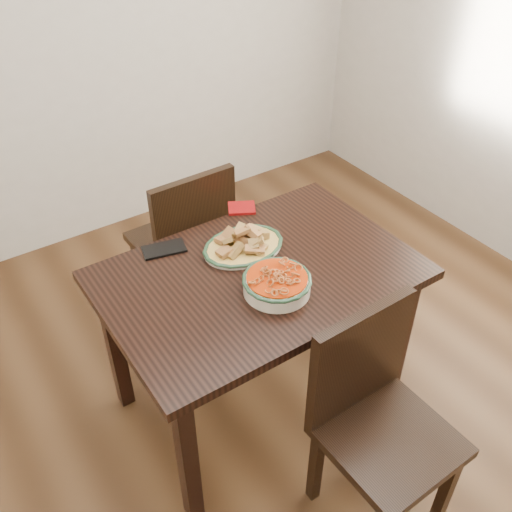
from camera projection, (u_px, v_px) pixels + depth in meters
floor at (280, 394)px, 2.66m from camera, size 3.50×3.50×0.00m
wall_back at (92, 15)px, 3.00m from camera, size 3.50×0.10×2.60m
dining_table at (259, 290)px, 2.25m from camera, size 1.20×0.80×0.75m
chair_far at (186, 239)px, 2.78m from camera, size 0.43×0.43×0.89m
chair_near at (375, 411)px, 1.98m from camera, size 0.43×0.43×0.89m
fish_plate at (243, 240)px, 2.28m from camera, size 0.34×0.26×0.11m
noodle_bowl at (277, 282)px, 2.07m from camera, size 0.26×0.26×0.08m
smartphone at (164, 249)px, 2.29m from camera, size 0.19×0.13×0.01m
napkin at (242, 208)px, 2.53m from camera, size 0.15×0.14×0.01m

